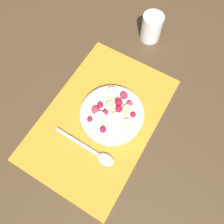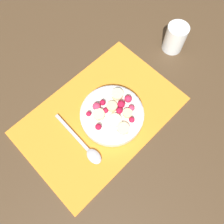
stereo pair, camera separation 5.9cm
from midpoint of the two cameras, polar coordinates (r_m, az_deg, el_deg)
ground_plane at (r=0.62m, az=-0.33°, el=-1.20°), size 3.00×3.00×0.00m
placemat at (r=0.62m, az=-0.34°, el=-1.10°), size 0.45×0.30×0.01m
fruit_bowl at (r=0.60m, az=2.84°, el=-0.88°), size 0.18×0.18×0.05m
spoon at (r=0.59m, az=-3.69°, el=-9.95°), size 0.03×0.18×0.01m
drinking_glass at (r=0.75m, az=18.41°, el=17.65°), size 0.07×0.07×0.09m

